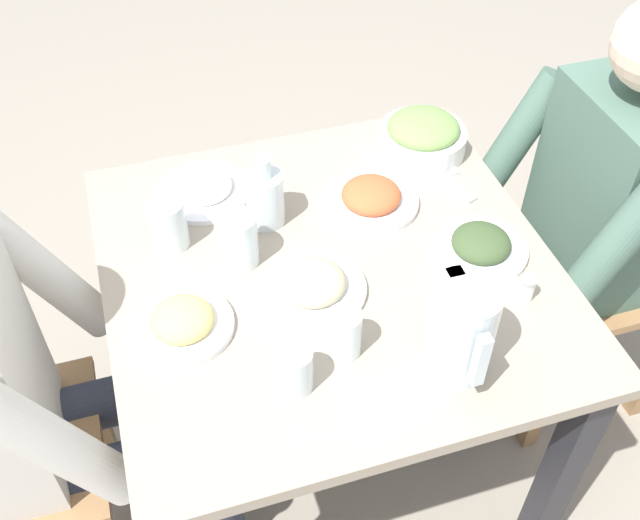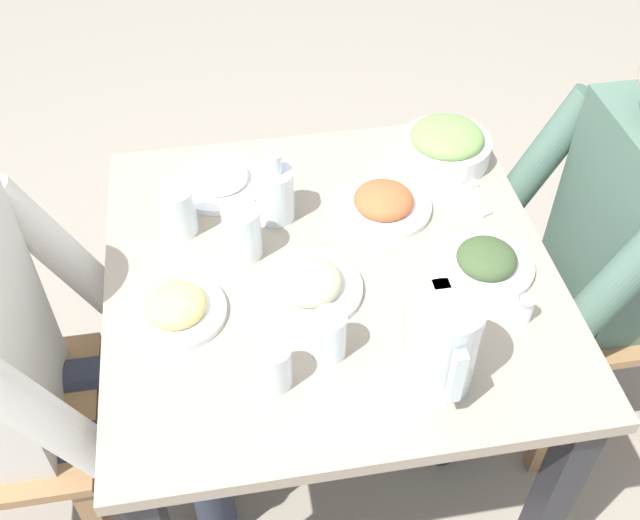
{
  "view_description": "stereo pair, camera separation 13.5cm",
  "coord_description": "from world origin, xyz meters",
  "px_view_note": "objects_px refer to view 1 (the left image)",
  "views": [
    {
      "loc": [
        0.99,
        -0.32,
        1.82
      ],
      "look_at": [
        0.01,
        -0.02,
        0.78
      ],
      "focal_mm": 41.69,
      "sensor_mm": 36.0,
      "label": 1
    },
    {
      "loc": [
        1.02,
        -0.19,
        1.82
      ],
      "look_at": [
        0.01,
        -0.02,
        0.78
      ],
      "focal_mm": 41.69,
      "sensor_mm": 36.0,
      "label": 2
    }
  ],
  "objects_px": {
    "diner_far": "(564,222)",
    "chair_far": "(623,249)",
    "dining_table": "(328,307)",
    "diner_near": "(38,388)",
    "water_pitcher": "(460,330)",
    "water_glass_near_left": "(295,370)",
    "plate_rice_curry": "(371,198)",
    "plate_yoghurt": "(203,188)",
    "water_glass_near_right": "(239,240)",
    "plate_beans": "(313,285)",
    "oil_carafe": "(265,200)",
    "salad_bowl": "(423,135)",
    "water_glass_by_pitcher": "(168,224)",
    "plate_fries": "(183,322)",
    "water_glass_far_left": "(345,333)",
    "plate_dolmas": "(481,246)",
    "salt_shaker": "(527,289)"
  },
  "relations": [
    {
      "from": "plate_fries",
      "to": "dining_table",
      "type": "bearing_deg",
      "value": 104.06
    },
    {
      "from": "salad_bowl",
      "to": "plate_yoghurt",
      "type": "bearing_deg",
      "value": -89.12
    },
    {
      "from": "chair_far",
      "to": "diner_near",
      "type": "xyz_separation_m",
      "value": [
        0.12,
        -1.39,
        0.15
      ]
    },
    {
      "from": "salad_bowl",
      "to": "water_glass_far_left",
      "type": "distance_m",
      "value": 0.63
    },
    {
      "from": "plate_beans",
      "to": "oil_carafe",
      "type": "relative_size",
      "value": 1.26
    },
    {
      "from": "water_glass_near_right",
      "to": "plate_rice_curry",
      "type": "bearing_deg",
      "value": 105.33
    },
    {
      "from": "salad_bowl",
      "to": "chair_far",
      "type": "bearing_deg",
      "value": 63.11
    },
    {
      "from": "diner_far",
      "to": "water_glass_near_right",
      "type": "distance_m",
      "value": 0.77
    },
    {
      "from": "plate_fries",
      "to": "plate_dolmas",
      "type": "bearing_deg",
      "value": 92.03
    },
    {
      "from": "plate_dolmas",
      "to": "oil_carafe",
      "type": "xyz_separation_m",
      "value": [
        -0.22,
        -0.39,
        0.04
      ]
    },
    {
      "from": "chair_far",
      "to": "water_pitcher",
      "type": "bearing_deg",
      "value": -61.69
    },
    {
      "from": "water_glass_near_left",
      "to": "salt_shaker",
      "type": "height_order",
      "value": "water_glass_near_left"
    },
    {
      "from": "plate_fries",
      "to": "water_glass_by_pitcher",
      "type": "xyz_separation_m",
      "value": [
        -0.23,
        0.02,
        0.04
      ]
    },
    {
      "from": "water_glass_by_pitcher",
      "to": "salt_shaker",
      "type": "relative_size",
      "value": 2.02
    },
    {
      "from": "diner_near",
      "to": "water_glass_near_left",
      "type": "xyz_separation_m",
      "value": [
        0.2,
        0.45,
        0.14
      ]
    },
    {
      "from": "water_pitcher",
      "to": "water_glass_near_left",
      "type": "distance_m",
      "value": 0.29
    },
    {
      "from": "diner_near",
      "to": "water_glass_by_pitcher",
      "type": "xyz_separation_m",
      "value": [
        -0.21,
        0.3,
        0.15
      ]
    },
    {
      "from": "diner_near",
      "to": "oil_carafe",
      "type": "bearing_deg",
      "value": 114.0
    },
    {
      "from": "water_glass_far_left",
      "to": "chair_far",
      "type": "bearing_deg",
      "value": 107.91
    },
    {
      "from": "water_pitcher",
      "to": "plate_yoghurt",
      "type": "relative_size",
      "value": 0.91
    },
    {
      "from": "diner_far",
      "to": "oil_carafe",
      "type": "height_order",
      "value": "diner_far"
    },
    {
      "from": "diner_near",
      "to": "diner_far",
      "type": "distance_m",
      "value": 1.19
    },
    {
      "from": "diner_far",
      "to": "water_glass_far_left",
      "type": "bearing_deg",
      "value": -66.81
    },
    {
      "from": "salad_bowl",
      "to": "water_glass_by_pitcher",
      "type": "xyz_separation_m",
      "value": [
        0.14,
        -0.61,
        0.01
      ]
    },
    {
      "from": "chair_far",
      "to": "plate_beans",
      "type": "relative_size",
      "value": 4.34
    },
    {
      "from": "dining_table",
      "to": "diner_near",
      "type": "distance_m",
      "value": 0.6
    },
    {
      "from": "plate_dolmas",
      "to": "water_glass_near_right",
      "type": "relative_size",
      "value": 1.69
    },
    {
      "from": "diner_far",
      "to": "chair_far",
      "type": "bearing_deg",
      "value": 90.0
    },
    {
      "from": "diner_near",
      "to": "plate_fries",
      "type": "relative_size",
      "value": 6.32
    },
    {
      "from": "water_glass_near_right",
      "to": "oil_carafe",
      "type": "height_order",
      "value": "oil_carafe"
    },
    {
      "from": "chair_far",
      "to": "water_glass_near_right",
      "type": "height_order",
      "value": "chair_far"
    },
    {
      "from": "salad_bowl",
      "to": "plate_fries",
      "type": "distance_m",
      "value": 0.73
    },
    {
      "from": "salad_bowl",
      "to": "plate_rice_curry",
      "type": "distance_m",
      "value": 0.23
    },
    {
      "from": "salt_shaker",
      "to": "diner_near",
      "type": "bearing_deg",
      "value": -98.48
    },
    {
      "from": "dining_table",
      "to": "diner_near",
      "type": "relative_size",
      "value": 0.75
    },
    {
      "from": "plate_yoghurt",
      "to": "water_glass_near_right",
      "type": "relative_size",
      "value": 1.82
    },
    {
      "from": "chair_far",
      "to": "water_glass_by_pitcher",
      "type": "xyz_separation_m",
      "value": [
        -0.1,
        -1.09,
        0.3
      ]
    },
    {
      "from": "plate_rice_curry",
      "to": "water_glass_by_pitcher",
      "type": "relative_size",
      "value": 1.92
    },
    {
      "from": "dining_table",
      "to": "water_pitcher",
      "type": "xyz_separation_m",
      "value": [
        0.3,
        0.14,
        0.23
      ]
    },
    {
      "from": "diner_far",
      "to": "plate_beans",
      "type": "xyz_separation_m",
      "value": [
        0.12,
        -0.64,
        0.11
      ]
    },
    {
      "from": "plate_dolmas",
      "to": "water_glass_far_left",
      "type": "height_order",
      "value": "water_glass_far_left"
    },
    {
      "from": "diner_far",
      "to": "plate_rice_curry",
      "type": "relative_size",
      "value": 5.72
    },
    {
      "from": "chair_far",
      "to": "diner_near",
      "type": "relative_size",
      "value": 0.75
    },
    {
      "from": "plate_yoghurt",
      "to": "oil_carafe",
      "type": "xyz_separation_m",
      "value": [
        0.12,
        0.11,
        0.04
      ]
    },
    {
      "from": "plate_beans",
      "to": "water_glass_near_left",
      "type": "bearing_deg",
      "value": -24.86
    },
    {
      "from": "diner_near",
      "to": "plate_yoghurt",
      "type": "xyz_separation_m",
      "value": [
        -0.35,
        0.39,
        0.11
      ]
    },
    {
      "from": "diner_near",
      "to": "salad_bowl",
      "type": "height_order",
      "value": "diner_near"
    },
    {
      "from": "plate_dolmas",
      "to": "water_glass_by_pitcher",
      "type": "height_order",
      "value": "water_glass_by_pitcher"
    },
    {
      "from": "diner_near",
      "to": "plate_yoghurt",
      "type": "distance_m",
      "value": 0.54
    },
    {
      "from": "diner_near",
      "to": "water_pitcher",
      "type": "bearing_deg",
      "value": 71.76
    }
  ]
}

